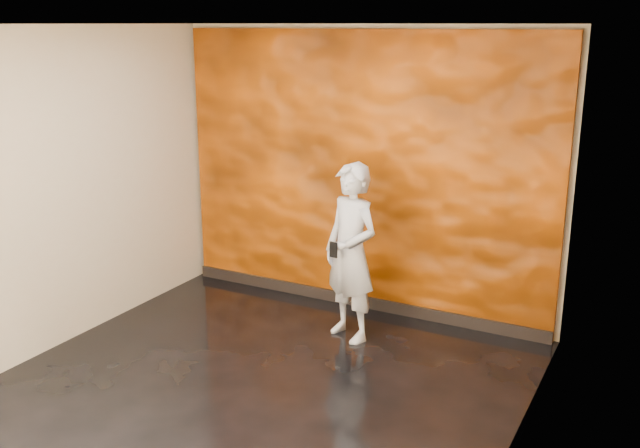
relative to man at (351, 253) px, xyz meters
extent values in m
cube|color=black|center=(-0.25, -1.22, -0.82)|extent=(4.00, 4.00, 0.01)
cube|color=#BAAA8D|center=(-0.25, 0.78, 0.58)|extent=(4.00, 0.02, 2.80)
cube|color=#BAAA8D|center=(-0.25, -3.22, 0.58)|extent=(4.00, 0.02, 2.80)
cube|color=#BAAA8D|center=(-2.25, -1.22, 0.58)|extent=(0.02, 4.00, 2.80)
cube|color=#BAAA8D|center=(1.75, -1.22, 0.58)|extent=(0.02, 4.00, 2.80)
cube|color=white|center=(-0.25, -1.22, 1.98)|extent=(4.00, 4.00, 0.01)
cube|color=#D65604|center=(-0.25, 0.74, 0.56)|extent=(3.90, 0.06, 2.75)
cube|color=black|center=(-0.25, 0.70, -0.76)|extent=(3.90, 0.04, 0.12)
imported|color=#9298A1|center=(0.00, 0.00, 0.00)|extent=(0.70, 0.59, 1.63)
cube|color=black|center=(-0.07, -0.22, 0.08)|extent=(0.08, 0.03, 0.14)
camera|label=1|loc=(2.60, -5.51, 1.99)|focal=40.00mm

